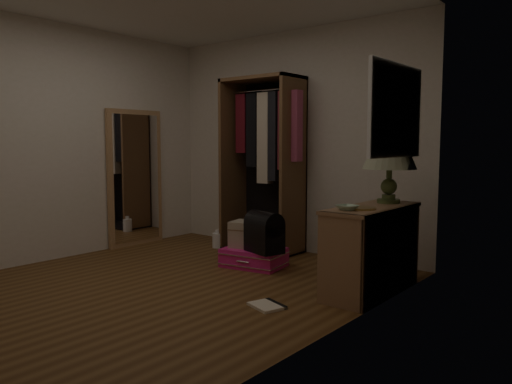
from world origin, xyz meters
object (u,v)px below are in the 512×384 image
(pink_suitcase, at_px, (254,257))
(white_jug, at_px, (217,240))
(console_bookshelf, at_px, (373,247))
(black_bag, at_px, (264,231))
(table_lamp, at_px, (390,154))
(train_case, at_px, (250,234))
(open_wardrobe, at_px, (267,150))
(floor_mirror, at_px, (135,178))

(pink_suitcase, distance_m, white_jug, 1.04)
(console_bookshelf, height_order, black_bag, console_bookshelf)
(black_bag, bearing_deg, table_lamp, 31.65)
(table_lamp, bearing_deg, train_case, -170.70)
(open_wardrobe, relative_size, train_case, 4.42)
(train_case, relative_size, table_lamp, 0.75)
(black_bag, relative_size, table_lamp, 0.70)
(pink_suitcase, height_order, train_case, train_case)
(black_bag, xyz_separation_m, table_lamp, (1.17, 0.33, 0.78))
(console_bookshelf, relative_size, black_bag, 2.58)
(console_bookshelf, bearing_deg, pink_suitcase, 179.24)
(floor_mirror, xyz_separation_m, white_jug, (0.94, 0.51, -0.76))
(open_wardrobe, bearing_deg, pink_suitcase, -61.47)
(console_bookshelf, height_order, white_jug, console_bookshelf)
(console_bookshelf, relative_size, white_jug, 5.03)
(console_bookshelf, height_order, floor_mirror, floor_mirror)
(pink_suitcase, bearing_deg, open_wardrobe, 108.55)
(white_jug, bearing_deg, open_wardrobe, 25.39)
(console_bookshelf, xyz_separation_m, table_lamp, (0.00, 0.27, 0.80))
(pink_suitcase, bearing_deg, black_bag, -29.85)
(white_jug, bearing_deg, train_case, -25.52)
(console_bookshelf, relative_size, floor_mirror, 0.66)
(floor_mirror, distance_m, train_case, 1.89)
(floor_mirror, xyz_separation_m, table_lamp, (3.24, 0.32, 0.34))
(console_bookshelf, bearing_deg, floor_mirror, -179.18)
(floor_mirror, distance_m, table_lamp, 3.28)
(pink_suitcase, xyz_separation_m, train_case, (-0.07, 0.02, 0.23))
(open_wardrobe, distance_m, black_bag, 1.26)
(white_jug, bearing_deg, console_bookshelf, -11.30)
(open_wardrobe, bearing_deg, train_case, -65.06)
(open_wardrobe, height_order, train_case, open_wardrobe)
(open_wardrobe, height_order, table_lamp, open_wardrobe)
(table_lamp, height_order, white_jug, table_lamp)
(pink_suitcase, bearing_deg, table_lamp, 0.68)
(open_wardrobe, relative_size, table_lamp, 3.31)
(pink_suitcase, bearing_deg, floor_mirror, 171.99)
(console_bookshelf, distance_m, white_jug, 2.37)
(console_bookshelf, xyz_separation_m, train_case, (-1.42, 0.04, -0.06))
(console_bookshelf, distance_m, table_lamp, 0.84)
(pink_suitcase, height_order, white_jug, white_jug)
(black_bag, height_order, white_jug, black_bag)
(train_case, distance_m, table_lamp, 1.68)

